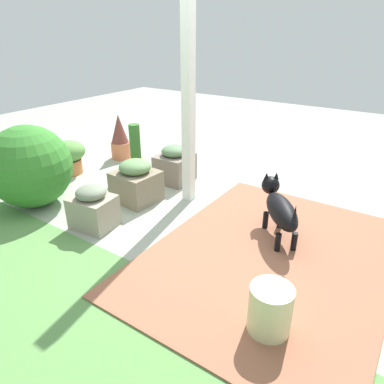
{
  "coord_description": "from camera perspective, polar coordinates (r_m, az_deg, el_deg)",
  "views": [
    {
      "loc": [
        -1.71,
        2.66,
        1.72
      ],
      "look_at": [
        -0.01,
        0.14,
        0.29
      ],
      "focal_mm": 32.87,
      "sensor_mm": 36.0,
      "label": 1
    }
  ],
  "objects": [
    {
      "name": "ground_plane",
      "position": [
        3.6,
        1.1,
        -3.4
      ],
      "size": [
        12.0,
        12.0,
        0.0
      ],
      "primitive_type": "plane",
      "color": "#9BA493"
    },
    {
      "name": "brick_path",
      "position": [
        3.02,
        12.61,
        -10.08
      ],
      "size": [
        1.8,
        2.4,
        0.02
      ],
      "primitive_type": "cube",
      "color": "#9A5F45",
      "rests_on": "ground"
    },
    {
      "name": "porch_pillar",
      "position": [
        3.52,
        -0.6,
        17.5
      ],
      "size": [
        0.1,
        0.1,
        2.5
      ],
      "primitive_type": "cube",
      "color": "white",
      "rests_on": "ground"
    },
    {
      "name": "stone_planter_nearest",
      "position": [
        4.26,
        -2.83,
        4.4
      ],
      "size": [
        0.4,
        0.43,
        0.46
      ],
      "color": "slate",
      "rests_on": "ground"
    },
    {
      "name": "stone_planter_near",
      "position": [
        3.82,
        -9.07,
        1.63
      ],
      "size": [
        0.47,
        0.44,
        0.46
      ],
      "color": "#7F725C",
      "rests_on": "ground"
    },
    {
      "name": "stone_planter_mid",
      "position": [
        3.4,
        -15.76,
        -2.51
      ],
      "size": [
        0.42,
        0.37,
        0.42
      ],
      "color": "gray",
      "rests_on": "ground"
    },
    {
      "name": "round_shrub",
      "position": [
        3.97,
        -24.84,
        3.75
      ],
      "size": [
        0.85,
        0.85,
        0.85
      ],
      "primitive_type": "sphere",
      "color": "#33792A",
      "rests_on": "ground"
    },
    {
      "name": "terracotta_pot_broad",
      "position": [
        4.76,
        -19.41,
        5.66
      ],
      "size": [
        0.43,
        0.43,
        0.43
      ],
      "color": "#C06E40",
      "rests_on": "ground"
    },
    {
      "name": "terracotta_pot_tall",
      "position": [
        4.56,
        -9.08,
        5.81
      ],
      "size": [
        0.25,
        0.25,
        0.64
      ],
      "color": "#C47142",
      "rests_on": "ground"
    },
    {
      "name": "terracotta_pot_spiky",
      "position": [
        5.13,
        -11.63,
        8.59
      ],
      "size": [
        0.27,
        0.27,
        0.63
      ],
      "color": "#C86E4B",
      "rests_on": "ground"
    },
    {
      "name": "dog",
      "position": [
        3.15,
        14.02,
        -2.49
      ],
      "size": [
        0.57,
        0.65,
        0.51
      ],
      "color": "black",
      "rests_on": "ground"
    },
    {
      "name": "ceramic_urn",
      "position": [
        2.29,
        12.54,
        -18.23
      ],
      "size": [
        0.27,
        0.27,
        0.33
      ],
      "primitive_type": "cylinder",
      "color": "beige",
      "rests_on": "ground"
    }
  ]
}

